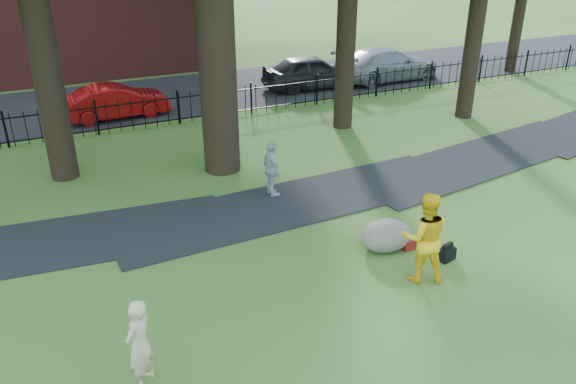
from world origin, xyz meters
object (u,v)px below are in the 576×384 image
man (424,237)px  red_sedan (116,101)px  boulder (386,233)px  woman (139,344)px

man → red_sedan: 14.83m
man → boulder: man is taller
boulder → red_sedan: size_ratio=0.32×
woman → boulder: woman is taller
boulder → woman: bearing=-162.4°
man → red_sedan: man is taller
man → red_sedan: size_ratio=0.50×
woman → red_sedan: (2.22, 14.85, -0.15)m
woman → man: bearing=142.2°
woman → boulder: (6.10, 1.93, -0.44)m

